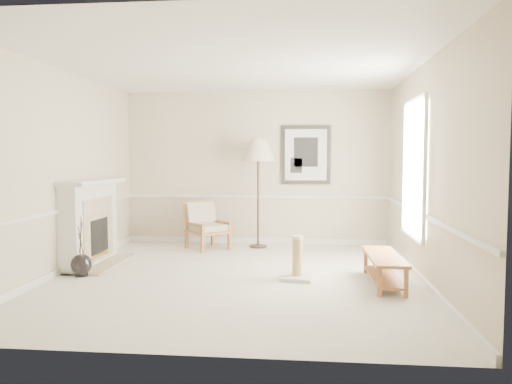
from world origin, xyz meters
TOP-DOWN VIEW (x-y plane):
  - ground at (0.00, 0.00)m, footprint 5.50×5.50m
  - room at (0.14, 0.08)m, footprint 5.04×5.54m
  - fireplace at (-2.34, 0.60)m, footprint 0.64×1.64m
  - floor_vase at (-2.15, -0.15)m, footprint 0.29×0.29m
  - armchair at (-0.87, 2.13)m, footprint 0.92×0.92m
  - floor_lamp at (0.09, 2.31)m, footprint 0.69×0.69m
  - bench at (1.98, -0.18)m, footprint 0.42×1.36m
  - scratching_post at (0.85, -0.04)m, footprint 0.47×0.47m

SIDE VIEW (x-z plane):
  - ground at x=0.00m, z-range 0.00..0.00m
  - floor_vase at x=-2.15m, z-range -0.27..0.58m
  - scratching_post at x=0.85m, z-range -0.11..0.49m
  - bench at x=1.98m, z-range 0.06..0.45m
  - armchair at x=-0.87m, z-range 0.03..0.87m
  - fireplace at x=-2.34m, z-range -0.01..1.30m
  - floor_lamp at x=0.09m, z-range 0.74..2.71m
  - room at x=0.14m, z-range 0.41..3.33m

